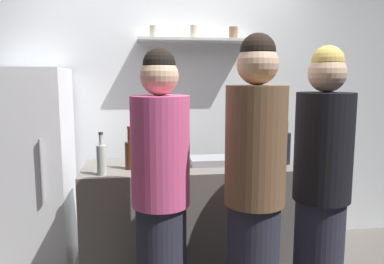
% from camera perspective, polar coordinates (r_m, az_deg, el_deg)
% --- Properties ---
extents(back_wall_assembly, '(4.80, 0.32, 2.60)m').
position_cam_1_polar(back_wall_assembly, '(3.52, -3.73, 4.19)').
color(back_wall_assembly, white).
rests_on(back_wall_assembly, ground).
extents(refrigerator, '(0.62, 0.64, 1.62)m').
position_cam_1_polar(refrigerator, '(3.30, -23.16, -5.40)').
color(refrigerator, white).
rests_on(refrigerator, ground).
extents(counter, '(1.62, 0.62, 0.89)m').
position_cam_1_polar(counter, '(3.03, 0.00, -13.14)').
color(counter, '#66605B').
rests_on(counter, ground).
extents(baking_pan, '(0.34, 0.24, 0.05)m').
position_cam_1_polar(baking_pan, '(2.92, 3.01, -4.30)').
color(baking_pan, gray).
rests_on(baking_pan, counter).
extents(utensil_holder, '(0.11, 0.11, 0.22)m').
position_cam_1_polar(utensil_holder, '(3.20, 8.96, -2.62)').
color(utensil_holder, '#B2B2B7').
rests_on(utensil_holder, counter).
extents(wine_bottle_dark_glass, '(0.08, 0.08, 0.34)m').
position_cam_1_polar(wine_bottle_dark_glass, '(2.98, 13.80, -2.20)').
color(wine_bottle_dark_glass, black).
rests_on(wine_bottle_dark_glass, counter).
extents(wine_bottle_amber_glass, '(0.07, 0.07, 0.31)m').
position_cam_1_polar(wine_bottle_amber_glass, '(2.77, -9.28, -3.23)').
color(wine_bottle_amber_glass, '#472814').
rests_on(wine_bottle_amber_glass, counter).
extents(wine_bottle_pale_glass, '(0.07, 0.07, 0.29)m').
position_cam_1_polar(wine_bottle_pale_glass, '(2.64, -13.37, -3.91)').
color(wine_bottle_pale_glass, '#B2BFB2').
rests_on(wine_bottle_pale_glass, counter).
extents(wine_bottle_green_glass, '(0.06, 0.06, 0.34)m').
position_cam_1_polar(wine_bottle_green_glass, '(3.12, 5.99, -1.56)').
color(wine_bottle_green_glass, '#19471E').
rests_on(wine_bottle_green_glass, counter).
extents(water_bottle_plastic, '(0.09, 0.09, 0.26)m').
position_cam_1_polar(water_bottle_plastic, '(3.03, 11.61, -2.28)').
color(water_bottle_plastic, silver).
rests_on(water_bottle_plastic, counter).
extents(person_brown_jacket, '(0.34, 0.34, 1.78)m').
position_cam_1_polar(person_brown_jacket, '(2.21, 9.32, -9.19)').
color(person_brown_jacket, '#262633').
rests_on(person_brown_jacket, ground).
extents(person_pink_top, '(0.34, 0.34, 1.71)m').
position_cam_1_polar(person_pink_top, '(2.27, -4.67, -9.69)').
color(person_pink_top, '#262633').
rests_on(person_pink_top, ground).
extents(person_blonde, '(0.34, 0.34, 1.73)m').
position_cam_1_polar(person_blonde, '(2.46, 18.77, -8.46)').
color(person_blonde, '#262633').
rests_on(person_blonde, ground).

